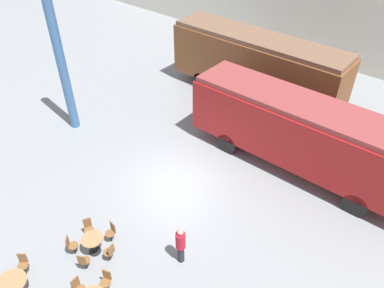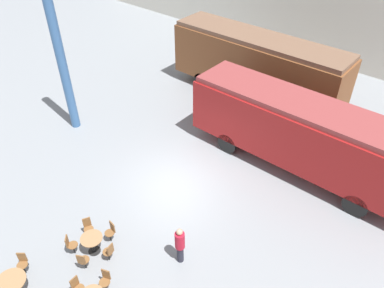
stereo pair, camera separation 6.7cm
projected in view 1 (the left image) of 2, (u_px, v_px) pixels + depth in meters
The scene contains 15 objects.
ground_plane at pixel (175, 183), 16.11m from camera, with size 80.00×80.00×0.00m, color gray.
passenger_coach_wooden at pixel (256, 63), 20.45m from camera, with size 9.94×2.41×3.69m.
streamlined_locomotive at pixel (322, 139), 15.35m from camera, with size 12.11×2.40×3.32m.
cafe_table_mid at pixel (12, 284), 11.67m from camera, with size 0.95×0.95×0.74m.
cafe_table_far at pixel (93, 242), 13.00m from camera, with size 0.77×0.77×0.74m.
cafe_chair_1 at pixel (106, 279), 11.91m from camera, with size 0.38×0.39×0.87m.
cafe_chair_2 at pixel (78, 287), 11.70m from camera, with size 0.36×0.36×0.87m.
cafe_chair_6 at pixel (23, 263), 12.40m from camera, with size 0.40×0.41×0.87m.
cafe_chair_8 at pixel (83, 261), 12.45m from camera, with size 0.39×0.40×0.87m.
cafe_chair_9 at pixel (110, 252), 12.74m from camera, with size 0.37×0.36×0.87m.
cafe_chair_10 at pixel (111, 231), 13.44m from camera, with size 0.36×0.37×0.87m.
cafe_chair_11 at pixel (88, 227), 13.58m from camera, with size 0.40×0.39×0.87m.
cafe_chair_12 at pixel (71, 244), 12.97m from camera, with size 0.40×0.40×0.87m.
visitor_person at pixel (181, 244), 12.53m from camera, with size 0.34×0.34×1.63m.
support_pillar at pixel (59, 54), 17.05m from camera, with size 0.44×0.44×8.00m.
Camera 1 is at (8.00, -8.52, 11.24)m, focal length 35.00 mm.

